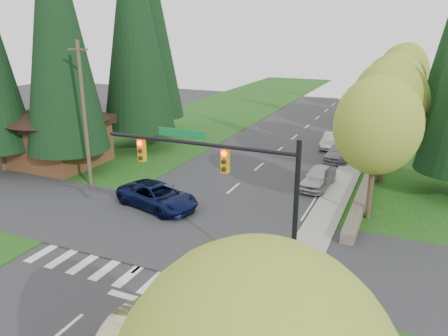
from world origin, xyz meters
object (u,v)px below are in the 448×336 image
Objects in this scene: suv_navy at (158,196)px; parked_car_a at (318,177)px; parked_car_c at (331,141)px; parked_car_e at (364,116)px; parked_car_b at (340,152)px; parked_car_d at (364,116)px.

suv_navy is 1.26× the size of parked_car_a.
parked_car_c is 0.93× the size of parked_car_e.
parked_car_a is 0.93× the size of parked_car_b.
suv_navy is 33.64m from parked_car_e.
parked_car_b is 3.81m from parked_car_c.
parked_car_d is at bearing 92.08° from parked_car_b.
suv_navy is 11.32m from parked_car_a.
parked_car_b is at bearing -13.71° from suv_navy.
parked_car_a is 11.22m from parked_car_c.
parked_car_e is (1.40, 13.73, -0.04)m from parked_car_c.
suv_navy is at bearing -109.15° from parked_car_c.
parked_car_c reaches higher than parked_car_e.
parked_car_c is at bearing -97.08° from parked_car_d.
parked_car_d is at bearing -98.86° from parked_car_e.
suv_navy is at bearing -112.04° from parked_car_e.
parked_car_b reaches higher than parked_car_c.
parked_car_b is 17.28m from parked_car_e.
parked_car_a reaches higher than parked_car_c.
parked_car_c is at bearing 100.00° from parked_car_a.
suv_navy is 1.27× the size of parked_car_e.
parked_car_d reaches higher than parked_car_a.
parked_car_c is 13.15m from parked_car_d.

